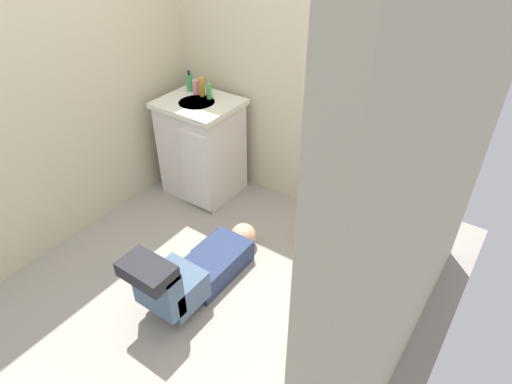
# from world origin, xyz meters

# --- Properties ---
(ground_plane) EXTENTS (2.83, 3.18, 0.04)m
(ground_plane) POSITION_xyz_m (0.00, 0.00, -0.02)
(ground_plane) COLOR gray
(wall_back) EXTENTS (2.49, 0.08, 2.40)m
(wall_back) POSITION_xyz_m (0.00, 1.13, 1.20)
(wall_back) COLOR beige
(wall_back) RESTS_ON ground_plane
(wall_left) EXTENTS (0.08, 2.18, 2.40)m
(wall_left) POSITION_xyz_m (-1.21, 0.00, 1.20)
(wall_left) COLOR beige
(wall_left) RESTS_ON ground_plane
(wall_right) EXTENTS (0.08, 2.18, 2.40)m
(wall_right) POSITION_xyz_m (1.21, 0.00, 1.20)
(wall_right) COLOR beige
(wall_right) RESTS_ON ground_plane
(toilet) EXTENTS (0.36, 0.46, 0.75)m
(toilet) POSITION_xyz_m (0.77, 0.83, 0.37)
(toilet) COLOR white
(toilet) RESTS_ON ground_plane
(vanity_cabinet) EXTENTS (0.60, 0.53, 0.82)m
(vanity_cabinet) POSITION_xyz_m (-0.74, 0.77, 0.42)
(vanity_cabinet) COLOR silver
(vanity_cabinet) RESTS_ON ground_plane
(faucet) EXTENTS (0.02, 0.02, 0.10)m
(faucet) POSITION_xyz_m (-0.75, 0.92, 0.87)
(faucet) COLOR silver
(faucet) RESTS_ON vanity_cabinet
(person_plumber) EXTENTS (0.39, 1.06, 0.52)m
(person_plumber) POSITION_xyz_m (-0.04, -0.14, 0.18)
(person_plumber) COLOR navy
(person_plumber) RESTS_ON ground_plane
(tissue_box) EXTENTS (0.22, 0.11, 0.10)m
(tissue_box) POSITION_xyz_m (0.72, 0.93, 0.80)
(tissue_box) COLOR silver
(tissue_box) RESTS_ON toilet
(toiletry_bag) EXTENTS (0.12, 0.09, 0.11)m
(toiletry_bag) POSITION_xyz_m (0.87, 0.93, 0.81)
(toiletry_bag) COLOR #33598C
(toiletry_bag) RESTS_ON toilet
(soap_dispenser) EXTENTS (0.06, 0.06, 0.17)m
(soap_dispenser) POSITION_xyz_m (-0.94, 0.90, 0.89)
(soap_dispenser) COLOR #3A9D56
(soap_dispenser) RESTS_ON vanity_cabinet
(bottle_pink) EXTENTS (0.05, 0.05, 0.11)m
(bottle_pink) POSITION_xyz_m (-0.85, 0.87, 0.88)
(bottle_pink) COLOR pink
(bottle_pink) RESTS_ON vanity_cabinet
(bottle_amber) EXTENTS (0.04, 0.04, 0.15)m
(bottle_amber) POSITION_xyz_m (-0.79, 0.88, 0.89)
(bottle_amber) COLOR #C28728
(bottle_amber) RESTS_ON vanity_cabinet
(bottle_green) EXTENTS (0.04, 0.04, 0.11)m
(bottle_green) POSITION_xyz_m (-0.71, 0.86, 0.88)
(bottle_green) COLOR green
(bottle_green) RESTS_ON vanity_cabinet
(paper_towel_roll) EXTENTS (0.11, 0.11, 0.24)m
(paper_towel_roll) POSITION_xyz_m (0.47, 0.52, 0.12)
(paper_towel_roll) COLOR white
(paper_towel_roll) RESTS_ON ground_plane
(toilet_paper_roll) EXTENTS (0.11, 0.11, 0.10)m
(toilet_paper_roll) POSITION_xyz_m (1.01, -0.09, 0.05)
(toilet_paper_roll) COLOR white
(toilet_paper_roll) RESTS_ON ground_plane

